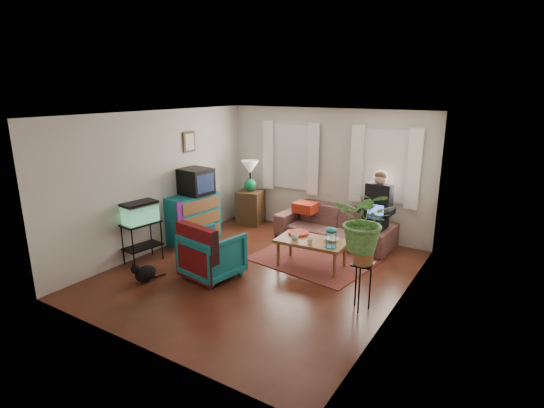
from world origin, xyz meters
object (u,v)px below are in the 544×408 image
Objects in this scene: sofa at (335,220)px; dresser at (193,218)px; side_table at (251,207)px; plant_stand at (362,287)px; aquarium_stand at (142,242)px; coffee_table at (311,253)px; armchair at (212,252)px.

dresser reaches higher than sofa.
side_table reaches higher than plant_stand.
aquarium_stand is 0.62× the size of coffee_table.
dresser is at bearing -28.83° from armchair.
side_table reaches higher than coffee_table.
armchair reaches higher than plant_stand.
plant_stand is (3.52, -2.38, -0.03)m from side_table.
coffee_table is at bearing -126.04° from armchair.
sofa is 1.98× the size of coffee_table.
aquarium_stand is at bearing -155.53° from coffee_table.
sofa is at bearing 121.79° from plant_stand.
aquarium_stand is at bearing -173.46° from plant_stand.
side_table is at bearing -58.91° from armchair.
plant_stand reaches higher than coffee_table.
aquarium_stand is at bearing -128.91° from sofa.
sofa is at bearing 56.74° from aquarium_stand.
armchair is 1.22× the size of plant_stand.
coffee_table is 1.71× the size of plant_stand.
plant_stand is (3.86, -0.84, -0.13)m from dresser.
sofa is 2.71m from plant_stand.
armchair reaches higher than coffee_table.
sofa reaches higher than plant_stand.
aquarium_stand is at bearing -84.41° from dresser.
dresser reaches higher than side_table.
dresser is at bearing 97.86° from aquarium_stand.
plant_stand is at bearing -165.33° from armchair.
dresser reaches higher than coffee_table.
sofa reaches higher than side_table.
dresser is 1.29m from aquarium_stand.
plant_stand is (1.43, -2.31, -0.11)m from sofa.
sofa is 3.06× the size of side_table.
aquarium_stand is 0.87× the size of armchair.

